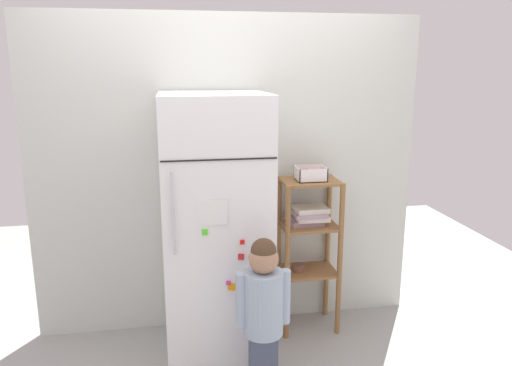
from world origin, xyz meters
TOP-DOWN VIEW (x-y plane):
  - ground_plane at (0.00, 0.00)m, footprint 6.00×6.00m
  - kitchen_wall_back at (0.00, 0.38)m, footprint 2.68×0.03m
  - refrigerator at (-0.13, 0.02)m, footprint 0.65×0.69m
  - child_standing at (0.08, -0.50)m, footprint 0.30×0.23m
  - pantry_shelf_unit at (0.53, 0.19)m, footprint 0.41×0.31m
  - fruit_bin at (0.54, 0.19)m, footprint 0.19×0.17m

SIDE VIEW (x-z plane):
  - ground_plane at x=0.00m, z-range 0.00..0.00m
  - child_standing at x=0.08m, z-range 0.10..1.04m
  - pantry_shelf_unit at x=0.53m, z-range 0.16..1.25m
  - refrigerator at x=-0.13m, z-range 0.00..1.69m
  - kitchen_wall_back at x=0.00m, z-range 0.00..2.19m
  - fruit_bin at x=0.54m, z-range 1.08..1.17m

